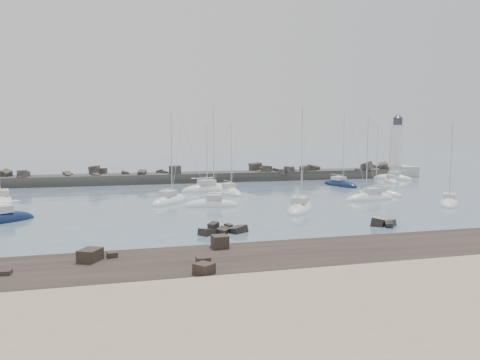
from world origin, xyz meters
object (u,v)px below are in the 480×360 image
sailboat_7 (300,209)px  sailboat_11 (449,204)px  sailboat_4 (209,190)px  sailboat_12 (390,181)px  sailboat_3 (170,201)px  sailboat_1 (1,202)px  sailboat_10 (379,194)px  sailboat_6 (230,193)px  sailboat_9 (370,199)px  lighthouse (396,162)px  sailboat_5 (212,205)px  sailboat_13 (393,179)px  sailboat_8 (340,185)px

sailboat_7 → sailboat_11: 21.17m
sailboat_4 → sailboat_12: 37.32m
sailboat_3 → sailboat_4: size_ratio=0.87×
sailboat_1 → sailboat_7: bearing=-22.9°
sailboat_10 → sailboat_3: bearing=179.3°
sailboat_6 → sailboat_7: (4.78, -17.77, -0.00)m
sailboat_9 → sailboat_3: bearing=170.3°
sailboat_9 → sailboat_4: bearing=141.0°
lighthouse → sailboat_5: (-48.49, -31.86, -2.95)m
lighthouse → sailboat_5: bearing=-146.7°
sailboat_11 → sailboat_1: bearing=164.0°
sailboat_7 → sailboat_13: sailboat_7 is taller
sailboat_7 → sailboat_13: size_ratio=1.08×
sailboat_6 → lighthouse: bearing=24.8°
sailboat_9 → sailboat_12: size_ratio=1.22×
sailboat_3 → sailboat_10: (32.61, -0.38, -0.01)m
sailboat_7 → sailboat_8: size_ratio=1.00×
sailboat_12 → sailboat_13: 6.24m
sailboat_5 → sailboat_11: sailboat_11 is taller
sailboat_12 → sailboat_13: size_ratio=0.81×
sailboat_5 → sailboat_4: bearing=80.0°
sailboat_3 → sailboat_8: 35.02m
lighthouse → sailboat_3: (-53.48, -26.97, -2.95)m
lighthouse → sailboat_10: 34.53m
sailboat_8 → lighthouse: bearing=34.0°
sailboat_4 → sailboat_6: bearing=-63.2°
sailboat_3 → sailboat_9: bearing=-9.7°
sailboat_3 → sailboat_6: bearing=34.2°
sailboat_10 → sailboat_13: sailboat_13 is taller
sailboat_5 → sailboat_7: bearing=-30.2°
sailboat_4 → sailboat_10: 27.47m
sailboat_5 → sailboat_6: bearing=66.0°
sailboat_3 → sailboat_4: bearing=55.8°
sailboat_1 → sailboat_6: sailboat_1 is taller
sailboat_6 → sailboat_5: bearing=-114.0°
lighthouse → sailboat_11: 42.48m
sailboat_5 → sailboat_10: bearing=9.3°
sailboat_8 → sailboat_5: bearing=-147.3°
sailboat_1 → sailboat_11: (58.75, -16.84, -0.02)m
sailboat_1 → sailboat_9: 51.80m
lighthouse → sailboat_12: (-8.48, -11.03, -2.96)m
sailboat_1 → sailboat_11: 61.12m
sailboat_3 → sailboat_11: size_ratio=1.12×
sailboat_7 → sailboat_10: (17.53, 10.39, -0.01)m
sailboat_11 → sailboat_9: bearing=138.9°
sailboat_9 → sailboat_11: 10.50m
sailboat_3 → sailboat_10: sailboat_3 is taller
sailboat_11 → sailboat_13: (12.51, 32.68, 0.01)m
sailboat_4 → sailboat_9: sailboat_4 is taller
sailboat_5 → sailboat_7: 11.67m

